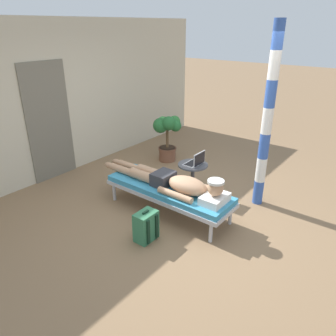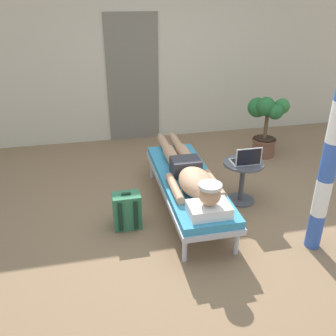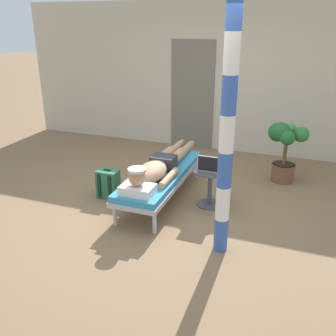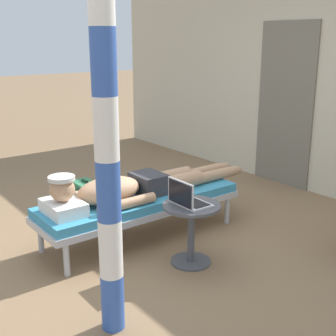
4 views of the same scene
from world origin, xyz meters
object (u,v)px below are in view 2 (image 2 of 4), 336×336
Objects in this scene: backpack at (127,211)px; lounge_chair at (188,183)px; potted_plant at (266,120)px; person_reclining at (190,174)px; side_table at (243,175)px; laptop at (246,160)px.

lounge_chair is at bearing 15.03° from backpack.
lounge_chair is 1.98m from potted_plant.
backpack is 2.71m from potted_plant.
backpack reaches higher than lounge_chair.
potted_plant is at bearing 38.61° from lounge_chair.
person_reclining is 0.80m from backpack.
potted_plant is at bearing 40.83° from person_reclining.
side_table is 1.48m from potted_plant.
person_reclining is at bearing -90.00° from lounge_chair.
laptop is (0.69, -0.01, 0.24)m from lounge_chair.
potted_plant reaches higher than laptop.
lounge_chair is 0.91× the size of person_reclining.
laptop reaches higher than backpack.
person_reclining is at bearing -139.17° from potted_plant.
person_reclining is at bearing 7.40° from backpack.
backpack is at bearing -172.54° from laptop.
side_table reaches higher than backpack.
potted_plant reaches higher than lounge_chair.
potted_plant is at bearing 54.50° from side_table.
side_table is at bearing 9.48° from backpack.
side_table reaches higher than lounge_chair.
person_reclining is 0.70m from laptop.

